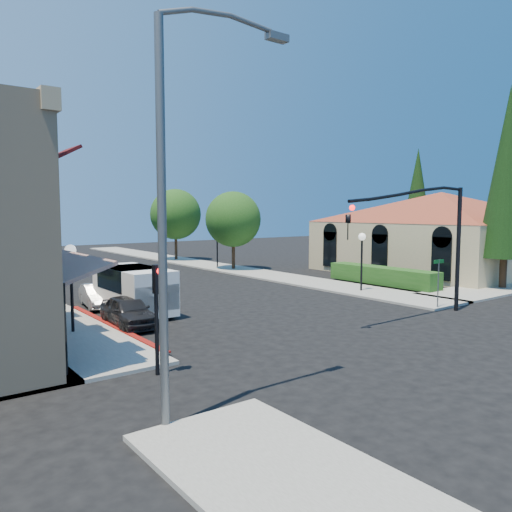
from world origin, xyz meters
TOP-DOWN VIEW (x-y plane):
  - ground at (0.00, 0.00)m, footprint 120.00×120.00m
  - sidewalk_right at (8.75, 27.00)m, footprint 3.50×50.00m
  - curb_red_strip at (-6.90, 8.00)m, footprint 0.25×10.00m
  - mission_building at (21.99, 11.50)m, footprint 30.12×30.12m
  - hedge at (11.70, 9.00)m, footprint 1.40×8.00m
  - conifer_near at (16.50, 3.50)m, footprint 3.20×3.20m
  - conifer_far at (28.00, 18.00)m, footprint 3.20×3.20m
  - street_tree_a at (8.80, 22.00)m, footprint 4.56×4.56m
  - street_tree_b at (8.80, 32.00)m, footprint 4.94×4.94m
  - signal_mast_arm at (5.86, 1.50)m, footprint 8.01×0.39m
  - secondary_signal at (-8.00, 1.41)m, footprint 0.28×0.42m
  - cobra_streetlight at (-9.15, -2.00)m, footprint 3.60×0.25m
  - street_name_sign at (7.50, 2.20)m, footprint 0.80×0.06m
  - lamppost_left_near at (-8.50, 8.00)m, footprint 0.44×0.44m
  - lamppost_left_far at (-8.50, 22.00)m, footprint 0.44×0.44m
  - lamppost_right_near at (8.50, 8.00)m, footprint 0.44×0.44m
  - lamppost_right_far at (8.50, 24.00)m, footprint 0.44×0.44m
  - white_van at (-4.95, 10.20)m, footprint 2.26×5.01m
  - parked_car_a at (-6.20, 7.96)m, footprint 1.73×3.90m
  - parked_car_b at (-5.76, 13.00)m, footprint 1.68×3.66m
  - parked_car_c at (-4.80, 25.00)m, footprint 2.39×4.69m
  - parked_car_d at (-6.02, 26.00)m, footprint 1.93×3.92m

SIDE VIEW (x-z plane):
  - ground at x=0.00m, z-range 0.00..0.00m
  - curb_red_strip at x=-6.90m, z-range -0.03..0.03m
  - hedge at x=11.70m, z-range -0.55..0.55m
  - sidewalk_right at x=8.75m, z-range 0.00..0.12m
  - parked_car_d at x=-6.02m, z-range 0.00..1.07m
  - parked_car_b at x=-5.76m, z-range 0.00..1.16m
  - parked_car_c at x=-4.80m, z-range 0.00..1.30m
  - parked_car_a at x=-6.20m, z-range 0.00..1.31m
  - white_van at x=-4.95m, z-range 0.17..2.38m
  - street_name_sign at x=7.50m, z-range 0.45..2.95m
  - secondary_signal at x=-8.00m, z-range 0.66..3.98m
  - lamppost_left_near at x=-8.50m, z-range 0.95..4.52m
  - lamppost_left_far at x=-8.50m, z-range 0.95..4.52m
  - lamppost_right_near at x=8.50m, z-range 0.95..4.52m
  - lamppost_right_far at x=8.50m, z-range 0.95..4.52m
  - mission_building at x=21.99m, z-range 0.55..6.95m
  - signal_mast_arm at x=5.86m, z-range 1.09..7.09m
  - street_tree_a at x=8.80m, z-range 0.95..7.43m
  - street_tree_b at x=8.80m, z-range 1.03..8.05m
  - cobra_streetlight at x=-9.15m, z-range 0.61..9.92m
  - conifer_far at x=28.00m, z-range 0.86..11.86m
  - conifer_near at x=16.50m, z-range 0.98..13.48m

